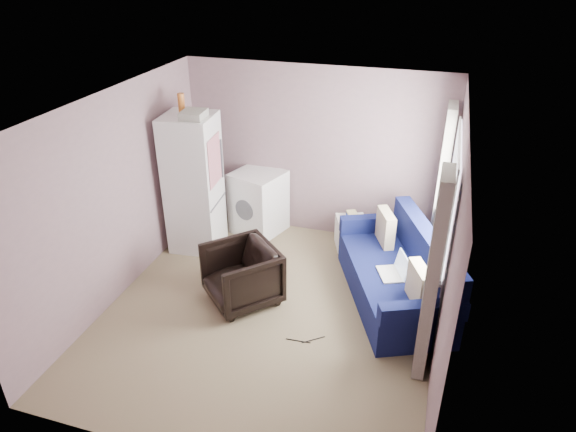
% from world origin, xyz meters
% --- Properties ---
extents(room, '(3.84, 4.24, 2.54)m').
position_xyz_m(room, '(0.02, 0.01, 1.25)').
color(room, '#857657').
rests_on(room, ground).
extents(armchair, '(1.08, 1.08, 0.81)m').
position_xyz_m(armchair, '(-0.39, 0.12, 0.41)').
color(armchair, black).
rests_on(armchair, ground).
extents(fridge, '(0.73, 0.73, 2.21)m').
position_xyz_m(fridge, '(-1.49, 1.18, 0.99)').
color(fridge, silver).
rests_on(fridge, ground).
extents(washing_machine, '(0.85, 0.85, 0.95)m').
position_xyz_m(washing_machine, '(-0.79, 1.84, 0.50)').
color(washing_machine, silver).
rests_on(washing_machine, ground).
extents(side_table, '(0.52, 0.52, 0.55)m').
position_xyz_m(side_table, '(0.64, 1.77, 0.26)').
color(side_table, silver).
rests_on(side_table, ground).
extents(sofa, '(1.68, 2.26, 0.92)m').
position_xyz_m(sofa, '(1.43, 0.70, 0.34)').
color(sofa, navy).
rests_on(sofa, ground).
extents(window_dressing, '(0.17, 2.62, 2.18)m').
position_xyz_m(window_dressing, '(1.78, 0.70, 1.11)').
color(window_dressing, white).
rests_on(window_dressing, ground).
extents(floor_cables, '(0.41, 0.18, 0.01)m').
position_xyz_m(floor_cables, '(0.55, -0.37, 0.01)').
color(floor_cables, black).
rests_on(floor_cables, ground).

